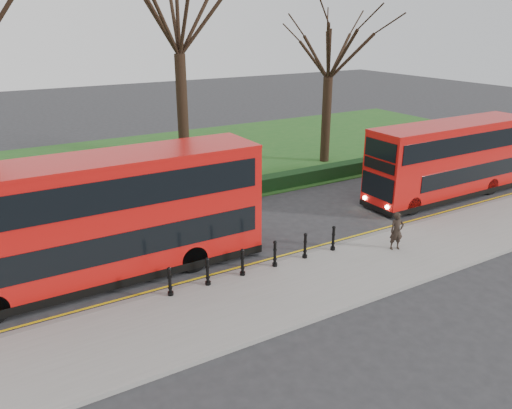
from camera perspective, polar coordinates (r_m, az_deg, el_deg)
ground at (r=19.84m, az=-1.89°, el=-6.40°), size 120.00×120.00×0.00m
pavement at (r=17.54m, az=2.91°, el=-9.97°), size 60.00×4.00×0.15m
kerb at (r=19.03m, az=-0.43°, el=-7.36°), size 60.00×0.25×0.16m
grass_verge at (r=32.94m, az=-14.61°, el=3.99°), size 60.00×18.00×0.06m
hedge at (r=25.39m, az=-9.33°, el=0.44°), size 60.00×0.90×0.80m
yellow_line_outer at (r=19.29m, az=-0.88°, el=-7.19°), size 60.00×0.10×0.01m
yellow_line_inner at (r=19.44m, az=-1.18°, el=-6.96°), size 60.00×0.10×0.01m
tree_mid at (r=27.64m, az=-9.00°, el=21.53°), size 8.46×8.46×13.21m
tree_right at (r=32.79m, az=8.41°, el=17.28°), size 6.44×6.44×10.06m
bollard_row at (r=18.54m, az=0.35°, el=-6.16°), size 7.15×0.15×1.00m
bus_lead at (r=18.46m, az=-16.76°, el=-1.63°), size 11.41×2.62×4.54m
bus_rear at (r=28.16m, az=21.21°, el=4.73°), size 10.04×2.31×3.99m
pedestrian at (r=20.91m, az=15.78°, el=-2.93°), size 0.66×0.54×1.57m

